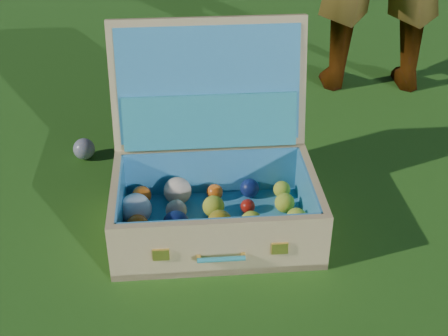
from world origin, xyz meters
The scene contains 3 objects.
ground centered at (0.00, 0.00, 0.00)m, with size 60.00×60.00×0.00m, color #215114.
stray_ball centered at (-0.35, 0.09, 0.03)m, with size 0.07×0.07×0.07m, color #3D62A0.
suitcase centered at (0.13, -0.07, 0.14)m, with size 0.67×0.63×0.50m.
Camera 1 is at (0.61, -1.38, 1.03)m, focal length 50.00 mm.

